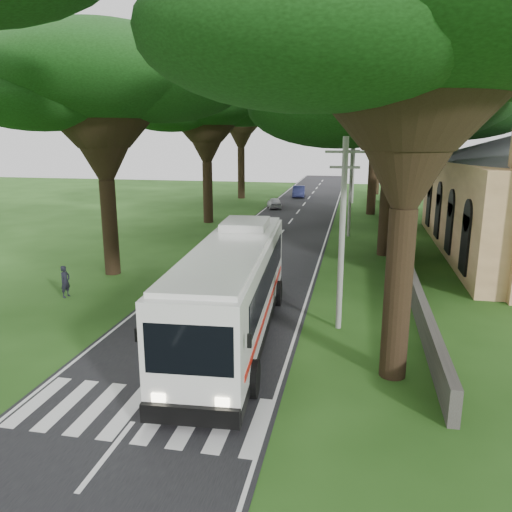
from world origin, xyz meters
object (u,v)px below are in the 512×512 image
Objects in this scene: pole_near at (342,232)px; pole_mid at (351,184)px; pedestrian at (65,281)px; pole_far at (354,168)px; distant_car_b at (299,191)px; coach_bus at (233,288)px; distant_car_a at (274,203)px.

pole_mid is (0.00, 20.00, 0.00)m from pole_near.
pedestrian is (-13.76, -18.53, -3.36)m from pole_mid.
distant_car_b is at bearing 146.41° from pole_far.
pole_mid reaches higher than pedestrian.
pole_mid reaches higher than distant_car_b.
distant_car_b is (-2.78, 46.53, -1.38)m from coach_bus.
pole_far reaches higher than pedestrian.
pole_mid and pole_far have the same top height.
distant_car_b is at bearing -114.29° from distant_car_a.
distant_car_b is (1.49, 10.56, 0.13)m from distant_car_a.
distant_car_b reaches higher than distant_car_a.
pole_mid is at bearing -90.00° from pole_far.
coach_bus is 10.29m from pedestrian.
pole_far is (0.00, 20.00, 0.00)m from pole_mid.
coach_bus is at bearing -100.67° from pole_mid.
coach_bus reaches higher than distant_car_b.
pole_mid is at bearing 90.00° from pole_near.
distant_car_a is (-4.26, 35.97, -1.52)m from coach_bus.
pole_near is 45.25m from distant_car_b.
pole_near reaches higher than pedestrian.
pole_mid is at bearing 75.44° from coach_bus.
coach_bus is at bearing 80.48° from distant_car_a.
coach_bus is at bearing -154.85° from pole_near.
pole_mid is 16.74m from distant_car_a.
distant_car_b is (-6.91, 24.59, -3.43)m from pole_mid.
pole_near is at bearing -85.78° from distant_car_b.
distant_car_b is 43.66m from pedestrian.
pole_near is 40.00m from pole_far.
pole_far is 4.89× the size of pedestrian.
pole_mid is 0.59× the size of coach_bus.
pedestrian is at bearing 64.37° from distant_car_a.
pedestrian is at bearing -126.59° from pole_mid.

